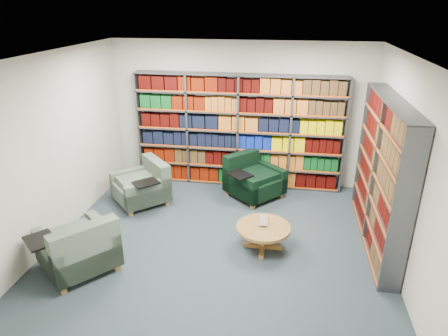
% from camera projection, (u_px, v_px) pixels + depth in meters
% --- Properties ---
extents(room_shell, '(5.02, 5.02, 2.82)m').
position_uv_depth(room_shell, '(217.00, 161.00, 5.52)').
color(room_shell, '#1E2930').
rests_on(room_shell, ground).
extents(bookshelf_back, '(4.00, 0.28, 2.20)m').
position_uv_depth(bookshelf_back, '(238.00, 132.00, 7.77)').
color(bookshelf_back, '#47494F').
rests_on(bookshelf_back, ground).
extents(bookshelf_right, '(0.28, 2.50, 2.20)m').
position_uv_depth(bookshelf_right, '(382.00, 175.00, 5.83)').
color(bookshelf_right, '#47494F').
rests_on(bookshelf_right, ground).
extents(chair_teal_left, '(1.21, 1.21, 0.78)m').
position_uv_depth(chair_teal_left, '(145.00, 186.00, 7.32)').
color(chair_teal_left, '#032434').
rests_on(chair_teal_left, ground).
extents(chair_green_right, '(1.23, 1.23, 0.79)m').
position_uv_depth(chair_green_right, '(251.00, 179.00, 7.58)').
color(chair_green_right, black).
rests_on(chair_green_right, ground).
extents(chair_teal_front, '(1.27, 1.27, 0.82)m').
position_uv_depth(chair_teal_front, '(80.00, 250.00, 5.39)').
color(chair_teal_front, '#032434').
rests_on(chair_teal_front, ground).
extents(coffee_table, '(0.81, 0.81, 0.57)m').
position_uv_depth(coffee_table, '(263.00, 231.00, 5.90)').
color(coffee_table, brown).
rests_on(coffee_table, ground).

